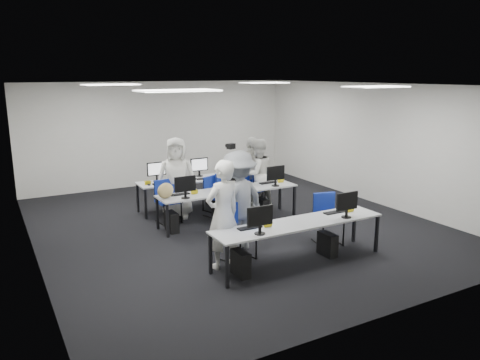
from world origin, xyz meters
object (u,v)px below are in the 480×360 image
desk_front (299,225)px  student_3 (251,172)px  student_2 (177,178)px  chair_7 (253,195)px  chair_1 (328,228)px  student_0 (223,214)px  student_1 (257,174)px  photographer (238,201)px  chair_5 (175,206)px  chair_3 (216,204)px  chair_6 (217,198)px  desk_mid (229,192)px  chair_4 (252,197)px  chair_2 (168,209)px  chair_0 (237,243)px

desk_front → student_3: student_3 is taller
desk_front → student_2: 3.60m
chair_7 → student_3: bearing=99.3°
chair_1 → student_0: size_ratio=0.52×
student_1 → photographer: 2.77m
chair_5 → photographer: bearing=-60.6°
student_3 → photographer: (-1.72, -2.47, 0.08)m
chair_3 → chair_6: size_ratio=0.94×
desk_front → desk_mid: same height
chair_6 → chair_4: bearing=-37.5°
chair_7 → student_1: (-0.03, -0.23, 0.58)m
chair_1 → student_1: 2.79m
chair_2 → chair_6: (1.32, 0.23, 0.02)m
chair_0 → photographer: size_ratio=0.52×
desk_mid → chair_5: (-0.94, 0.90, -0.42)m
chair_3 → photographer: bearing=-126.0°
chair_3 → chair_7: 1.24m
chair_4 → chair_7: (0.21, 0.27, -0.03)m
desk_front → photographer: bearing=119.7°
chair_0 → student_1: 3.33m
chair_4 → student_2: size_ratio=0.51×
chair_2 → chair_5: (0.25, 0.25, -0.04)m
student_0 → student_1: size_ratio=1.09×
chair_2 → chair_3: chair_2 is taller
desk_mid → student_0: 2.47m
chair_3 → chair_4: chair_4 is taller
desk_mid → chair_4: 1.18m
chair_6 → student_2: student_2 is taller
chair_3 → chair_5: 0.96m
chair_2 → chair_7: size_ratio=1.08×
desk_mid → chair_3: (-0.05, 0.52, -0.39)m
desk_mid → chair_7: chair_7 is taller
chair_1 → student_0: student_0 is taller
desk_mid → student_3: student_3 is taller
chair_2 → chair_7: chair_2 is taller
desk_front → chair_2: 3.48m
chair_0 → chair_5: chair_0 is taller
chair_2 → chair_0: bearing=-88.7°
photographer → chair_2: bearing=-92.3°
student_0 → student_1: (2.34, 2.77, -0.08)m
desk_front → chair_4: bearing=73.7°
chair_3 → student_3: bearing=-1.5°
photographer → desk_mid: bearing=-128.8°
chair_7 → student_3: 0.59m
student_0 → student_2: student_0 is taller
chair_0 → chair_2: chair_0 is taller
student_2 → chair_3: bearing=-0.1°
chair_3 → chair_6: (0.19, 0.36, 0.02)m
chair_7 → student_0: (-2.37, -2.99, 0.66)m
desk_front → student_2: size_ratio=1.74×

